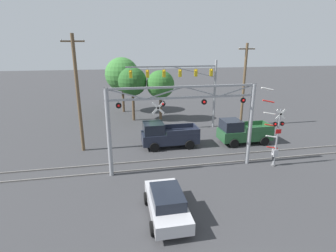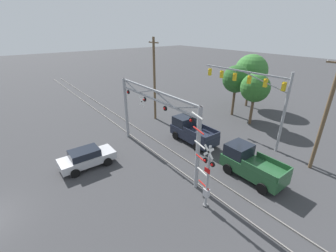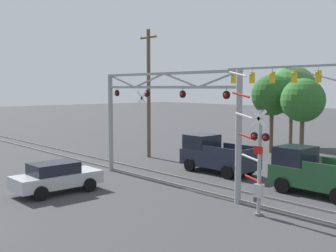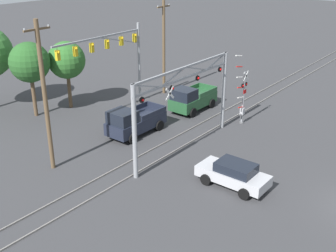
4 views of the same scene
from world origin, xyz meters
name	(u,v)px [view 2 (image 2 of 4)]	position (x,y,z in m)	size (l,w,h in m)	color
rail_track_near	(158,155)	(0.00, 12.83, 0.05)	(80.00, 0.08, 0.10)	gray
rail_track_far	(171,150)	(0.00, 14.27, 0.05)	(80.00, 0.08, 0.10)	gray
crossing_gantry	(155,115)	(-0.01, 12.55, 3.96)	(10.58, 0.30, 6.15)	gray
crossing_signal_mast	(206,176)	(6.79, 11.72, 2.23)	(2.10, 0.35, 6.04)	gray
traffic_signal_span	(259,91)	(3.21, 22.13, 5.18)	(9.58, 0.39, 7.30)	gray
pickup_truck_lead	(192,131)	(-0.32, 17.15, 1.09)	(5.01, 2.31, 2.30)	#1E2333
pickup_truck_following	(250,164)	(6.70, 16.69, 1.09)	(4.77, 2.31, 2.30)	#23512D
sedan_waiting	(87,158)	(-2.22, 7.22, 0.82)	(2.10, 4.39, 1.57)	#B7B7BC
utility_pole_left	(154,79)	(-7.59, 17.70, 4.98)	(1.80, 0.28, 9.66)	brown
utility_pole_right	(325,115)	(9.09, 21.74, 4.65)	(1.80, 0.28, 9.00)	brown
background_tree_beyond_span	(236,79)	(-2.60, 26.54, 4.69)	(3.36, 3.36, 6.39)	brown
background_tree_far_left_verge	(251,71)	(-3.66, 31.16, 5.07)	(4.44, 4.44, 7.30)	brown
background_tree_far_right_verge	(255,88)	(0.60, 25.80, 4.36)	(3.27, 3.27, 6.02)	brown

